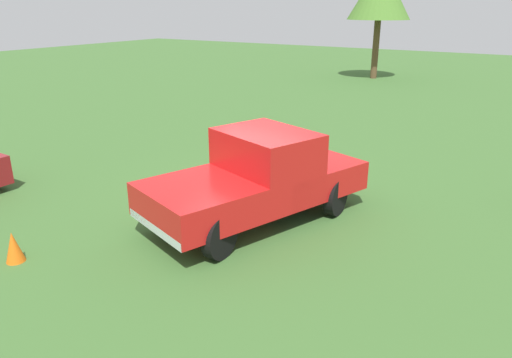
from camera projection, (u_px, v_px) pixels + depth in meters
ground_plane at (248, 201)px, 10.94m from camera, size 80.00×80.00×0.00m
pickup_truck at (261, 175)px, 9.73m from camera, size 5.00×3.35×1.84m
traffic_cone at (14, 247)px, 8.30m from camera, size 0.32×0.32×0.55m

